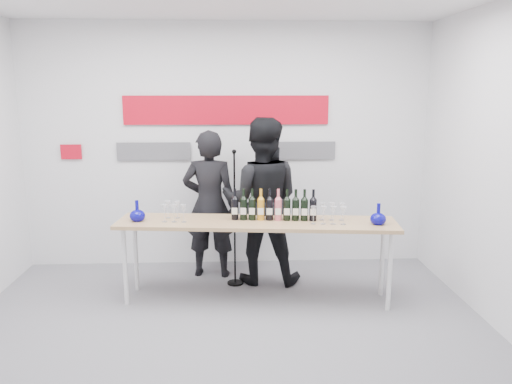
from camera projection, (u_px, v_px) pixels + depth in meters
ground at (227, 336)px, 4.53m from camera, size 5.00×5.00×0.00m
back_wall at (227, 147)px, 6.19m from camera, size 5.00×0.04×3.00m
signage at (222, 122)px, 6.09m from camera, size 3.38×0.02×0.79m
tasting_table at (256, 227)px, 5.16m from camera, size 2.92×0.87×0.86m
wine_bottles at (274, 205)px, 5.15m from camera, size 0.89×0.17×0.33m
decanter_left at (137, 211)px, 5.14m from camera, size 0.16×0.16×0.21m
decanter_right at (378, 214)px, 5.01m from camera, size 0.16×0.16×0.21m
glasses_left at (173, 212)px, 5.16m from camera, size 0.26×0.24×0.18m
glasses_right at (328, 213)px, 5.09m from camera, size 0.38×0.25×0.18m
presenter_left at (210, 204)px, 5.86m from camera, size 0.68×0.48×1.74m
presenter_right at (261, 201)px, 5.67m from camera, size 1.01×0.83×1.90m
mic_stand at (235, 244)px, 5.65m from camera, size 0.18×0.18×1.56m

